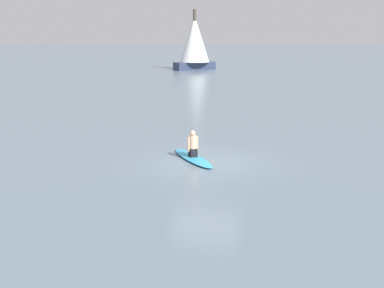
% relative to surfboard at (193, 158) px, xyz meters
% --- Properties ---
extents(ground_plane, '(400.00, 400.00, 0.00)m').
position_rel_surfboard_xyz_m(ground_plane, '(-0.37, -0.55, -0.06)').
color(ground_plane, slate).
extents(surfboard, '(2.91, 2.28, 0.11)m').
position_rel_surfboard_xyz_m(surfboard, '(0.00, 0.00, 0.00)').
color(surfboard, '#339EC6').
rests_on(surfboard, ground).
extents(person_paddler, '(0.40, 0.38, 0.94)m').
position_rel_surfboard_xyz_m(person_paddler, '(-0.00, -0.00, 0.48)').
color(person_paddler, black).
rests_on(person_paddler, surfboard).
extents(sailboat_near_right, '(5.20, 5.20, 7.31)m').
position_rel_surfboard_xyz_m(sailboat_near_right, '(44.32, 9.04, 3.39)').
color(sailboat_near_right, '#2D3851').
rests_on(sailboat_near_right, ground).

